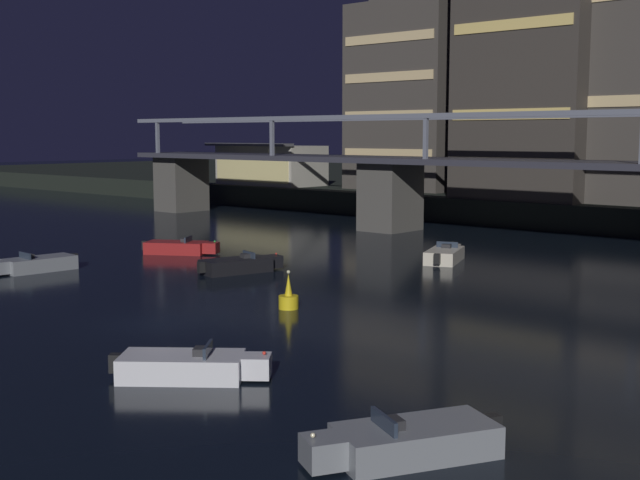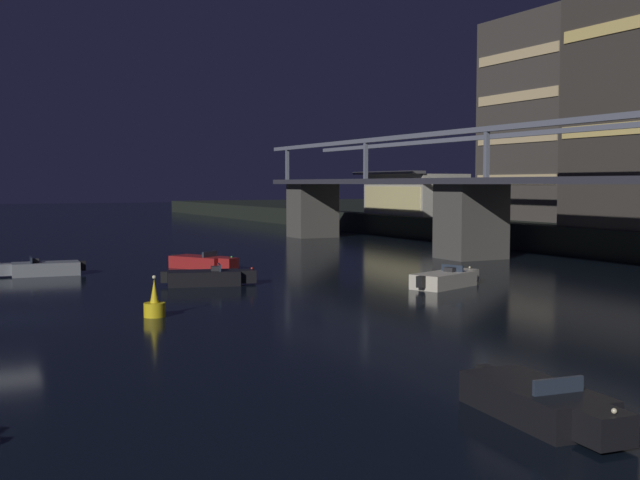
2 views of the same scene
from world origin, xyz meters
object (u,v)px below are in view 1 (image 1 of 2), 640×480
Objects in this scene: waterfront_pavilion at (270,165)px; channel_buoy at (289,298)px; speedboat_mid_right at (179,247)px; river_bridge at (542,186)px; speedboat_mid_left at (36,264)px; speedboat_far_center at (445,255)px; speedboat_near_center at (189,366)px; speedboat_near_left at (239,265)px; tower_west_low at (427,97)px; speedboat_far_right at (407,441)px.

waterfront_pavilion is 7.05× the size of channel_buoy.
speedboat_mid_right is (23.46, -32.06, -4.02)m from waterfront_pavilion.
speedboat_mid_left is at bearing -118.22° from river_bridge.
river_bridge is at bearing 61.78° from speedboat_mid_left.
channel_buoy reaches higher than speedboat_mid_left.
waterfront_pavilion is (-39.11, 11.91, 0.23)m from river_bridge.
waterfront_pavilion is at bearing 126.19° from speedboat_mid_right.
river_bridge is 40.89m from waterfront_pavilion.
speedboat_mid_left is (-16.19, -30.16, -3.80)m from river_bridge.
waterfront_pavilion is at bearing 163.06° from river_bridge.
speedboat_mid_right and speedboat_far_center have the same top height.
river_bridge is 17.02× the size of speedboat_far_center.
channel_buoy is at bearing -86.22° from river_bridge.
speedboat_near_left is at bearing 132.61° from speedboat_near_center.
channel_buoy is (24.92, -47.26, -11.29)m from tower_west_low.
tower_west_low is 54.61m from channel_buoy.
speedboat_near_center is (30.05, -57.26, -11.35)m from tower_west_low.
waterfront_pavilion is at bearing 118.58° from speedboat_mid_left.
speedboat_near_left is at bearing -107.60° from river_bridge.
river_bridge reaches higher than waterfront_pavilion.
waterfront_pavilion is 2.39× the size of speedboat_near_left.
river_bridge is 24.06m from speedboat_near_left.
waterfront_pavilion is 2.44× the size of speedboat_far_center.
river_bridge is 18.76× the size of speedboat_near_center.
tower_west_low is 41.64m from speedboat_mid_right.
tower_west_low reaches higher than waterfront_pavilion.
speedboat_far_center is 32.06m from speedboat_far_right.
speedboat_far_right is (39.14, -57.98, -11.35)m from tower_west_low.
tower_west_low is 3.72× the size of speedboat_mid_left.
river_bridge reaches higher than speedboat_mid_left.
speedboat_mid_left and speedboat_mid_right have the same top height.
speedboat_mid_right is (-8.46, 2.50, 0.00)m from speedboat_near_left.
tower_west_low is at bearing 100.67° from speedboat_mid_right.
speedboat_mid_right is at bearing 86.92° from speedboat_mid_left.
waterfront_pavilion is 47.22m from speedboat_near_left.
river_bridge is at bearing 72.40° from speedboat_near_left.
speedboat_far_right is at bearing -30.39° from speedboat_mid_right.
speedboat_far_right is (32.26, -8.59, 0.00)m from speedboat_mid_left.
tower_west_low is 4.02× the size of speedboat_mid_right.
speedboat_far_right is at bearing -34.70° from speedboat_near_left.
speedboat_mid_left is 1.08× the size of speedboat_mid_right.
speedboat_near_left is at bearing -16.43° from speedboat_mid_right.
speedboat_mid_right is 2.75× the size of channel_buoy.
tower_west_low reaches higher than speedboat_far_center.
speedboat_far_center is at bearing -31.21° from waterfront_pavilion.
speedboat_far_right is (16.08, -38.75, -3.80)m from river_bridge.
speedboat_near_left is at bearing 145.30° from speedboat_far_right.
waterfront_pavilion is 75.03m from speedboat_far_right.
river_bridge is at bearing 100.40° from speedboat_near_center.
waterfront_pavilion is at bearing 132.70° from speedboat_near_center.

